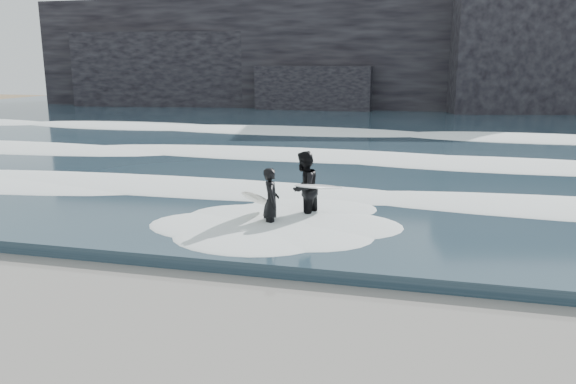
% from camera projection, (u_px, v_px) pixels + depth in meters
% --- Properties ---
extents(ground, '(120.00, 120.00, 0.00)m').
position_uv_depth(ground, '(288.00, 360.00, 8.20)').
color(ground, olive).
rests_on(ground, ground).
extents(sea, '(90.00, 52.00, 0.30)m').
position_uv_depth(sea, '(399.00, 129.00, 35.59)').
color(sea, '#243844').
rests_on(sea, ground).
extents(headland, '(70.00, 9.00, 10.00)m').
position_uv_depth(headland, '(411.00, 55.00, 50.57)').
color(headland, black).
rests_on(headland, ground).
extents(foam_near, '(60.00, 3.20, 0.20)m').
position_uv_depth(foam_near, '(361.00, 196.00, 16.62)').
color(foam_near, white).
rests_on(foam_near, sea).
extents(foam_mid, '(60.00, 4.00, 0.24)m').
position_uv_depth(foam_mid, '(381.00, 158.00, 23.24)').
color(foam_mid, white).
rests_on(foam_mid, sea).
extents(foam_far, '(60.00, 4.80, 0.30)m').
position_uv_depth(foam_far, '(395.00, 132.00, 31.74)').
color(foam_far, white).
rests_on(foam_far, sea).
extents(surfer_left, '(0.96, 1.81, 1.71)m').
position_uv_depth(surfer_left, '(268.00, 201.00, 14.11)').
color(surfer_left, black).
rests_on(surfer_left, ground).
extents(surfer_right, '(1.59, 2.15, 2.00)m').
position_uv_depth(surfer_right, '(305.00, 188.00, 14.86)').
color(surfer_right, black).
rests_on(surfer_right, ground).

